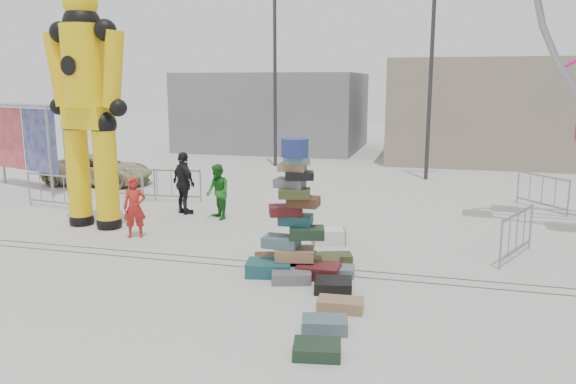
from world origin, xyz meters
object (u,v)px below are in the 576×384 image
(lamp_post_left, at_px, (277,69))
(barricade_dummy_a, at_px, (52,191))
(parked_suv, at_px, (98,170))
(banner_scaffold, at_px, (22,126))
(lamp_post_right, at_px, (434,67))
(barricade_dummy_c, at_px, (172,185))
(pedestrian_red, at_px, (135,208))
(barricade_wheel_front, at_px, (517,235))
(pedestrian_green, at_px, (218,192))
(barricade_dummy_b, at_px, (128,183))
(steamer_trunk, at_px, (329,237))
(crash_test_dummy, at_px, (87,100))
(barricade_wheel_back, at_px, (542,192))
(pedestrian_black, at_px, (184,183))
(suitcase_tower, at_px, (294,236))

(lamp_post_left, bearing_deg, barricade_dummy_a, -112.89)
(parked_suv, bearing_deg, banner_scaffold, 123.39)
(lamp_post_right, distance_m, lamp_post_left, 7.28)
(banner_scaffold, xyz_separation_m, barricade_dummy_c, (6.20, -0.62, -1.81))
(lamp_post_right, height_order, pedestrian_red, lamp_post_right)
(lamp_post_right, bearing_deg, barricade_wheel_front, -78.42)
(pedestrian_green, bearing_deg, barricade_dummy_b, -158.50)
(barricade_dummy_c, distance_m, parked_suv, 4.71)
(lamp_post_left, xyz_separation_m, steamer_trunk, (4.81, -12.23, -4.30))
(steamer_trunk, distance_m, pedestrian_red, 5.01)
(lamp_post_left, height_order, pedestrian_red, lamp_post_left)
(pedestrian_green, bearing_deg, lamp_post_left, 142.97)
(crash_test_dummy, height_order, pedestrian_green, crash_test_dummy)
(barricade_wheel_back, bearing_deg, steamer_trunk, -82.90)
(pedestrian_black, bearing_deg, barricade_dummy_a, 38.45)
(parked_suv, bearing_deg, crash_test_dummy, -151.73)
(barricade_dummy_c, bearing_deg, pedestrian_black, -58.82)
(lamp_post_left, bearing_deg, pedestrian_black, -90.15)
(lamp_post_left, relative_size, barricade_wheel_back, 4.00)
(lamp_post_right, height_order, banner_scaffold, lamp_post_right)
(barricade_wheel_front, bearing_deg, banner_scaffold, 100.65)
(barricade_dummy_a, relative_size, pedestrian_red, 1.28)
(barricade_dummy_b, height_order, pedestrian_red, pedestrian_red)
(parked_suv, bearing_deg, lamp_post_left, -43.89)
(barricade_dummy_b, bearing_deg, steamer_trunk, -23.69)
(lamp_post_left, height_order, barricade_dummy_b, lamp_post_left)
(lamp_post_left, xyz_separation_m, barricade_wheel_front, (9.10, -12.25, -3.93))
(barricade_dummy_c, height_order, pedestrian_green, pedestrian_green)
(pedestrian_black, bearing_deg, lamp_post_right, -96.54)
(lamp_post_left, relative_size, pedestrian_green, 4.97)
(steamer_trunk, relative_size, barricade_dummy_c, 0.40)
(pedestrian_red, bearing_deg, barricade_wheel_back, 6.66)
(steamer_trunk, xyz_separation_m, pedestrian_green, (-3.60, 1.73, 0.62))
(barricade_dummy_a, bearing_deg, steamer_trunk, -2.11)
(steamer_trunk, relative_size, pedestrian_red, 0.51)
(barricade_wheel_back, bearing_deg, barricade_dummy_a, -112.84)
(crash_test_dummy, xyz_separation_m, barricade_wheel_back, (12.30, 5.46, -2.92))
(barricade_wheel_back, height_order, pedestrian_black, pedestrian_black)
(crash_test_dummy, relative_size, barricade_dummy_b, 3.29)
(pedestrian_black, bearing_deg, steamer_trunk, -169.16)
(pedestrian_red, bearing_deg, steamer_trunk, -16.19)
(suitcase_tower, height_order, barricade_wheel_back, suitcase_tower)
(barricade_dummy_a, distance_m, pedestrian_black, 4.42)
(pedestrian_green, bearing_deg, steamer_trunk, 20.73)
(lamp_post_right, bearing_deg, pedestrian_red, -123.29)
(crash_test_dummy, distance_m, barricade_wheel_back, 13.77)
(banner_scaffold, bearing_deg, suitcase_tower, -9.20)
(barricade_wheel_back, bearing_deg, pedestrian_red, -96.93)
(barricade_wheel_front, bearing_deg, barricade_dummy_c, 95.68)
(lamp_post_left, xyz_separation_m, banner_scaffold, (-7.40, -8.00, -2.13))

